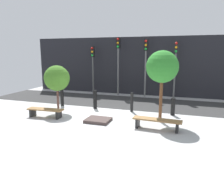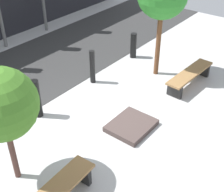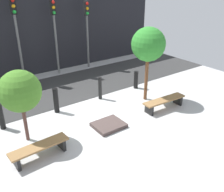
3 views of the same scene
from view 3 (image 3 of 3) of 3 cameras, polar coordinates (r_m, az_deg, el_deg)
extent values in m
plane|color=#AFAFAF|center=(9.73, -2.76, -5.51)|extent=(18.00, 18.00, 0.00)
cube|color=#303030|center=(12.65, -11.99, 1.53)|extent=(18.00, 3.69, 0.01)
cube|color=black|center=(14.75, -17.84, 12.94)|extent=(16.20, 0.50, 4.26)
cube|color=black|center=(7.91, -20.98, -13.91)|extent=(0.12, 0.46, 0.37)
cube|color=black|center=(8.30, -11.51, -10.52)|extent=(0.12, 0.46, 0.37)
cube|color=olive|center=(7.95, -16.29, -10.97)|extent=(1.83, 0.55, 0.06)
cube|color=black|center=(10.17, 8.46, -3.07)|extent=(0.12, 0.45, 0.38)
cube|color=black|center=(11.22, 14.80, -0.87)|extent=(0.12, 0.45, 0.38)
cube|color=olive|center=(10.58, 11.89, -0.85)|extent=(2.01, 0.55, 0.06)
cube|color=#453835|center=(9.28, -0.76, -6.65)|extent=(1.10, 0.93, 0.14)
cylinder|color=brown|center=(8.72, -19.25, -5.47)|extent=(0.12, 0.12, 1.44)
sphere|color=#437B26|center=(8.25, -20.31, 1.05)|extent=(1.34, 1.34, 1.34)
cylinder|color=brown|center=(11.05, 7.86, 4.27)|extent=(0.15, 0.15, 2.12)
sphere|color=#30872E|center=(10.63, 8.32, 11.61)|extent=(1.43, 1.43, 1.43)
cylinder|color=black|center=(9.81, -24.05, -4.32)|extent=(0.20, 0.20, 0.98)
cylinder|color=black|center=(10.30, -12.68, -0.99)|extent=(0.21, 0.21, 1.05)
cylinder|color=black|center=(11.20, -2.74, 1.78)|extent=(0.16, 0.16, 1.04)
cylinder|color=black|center=(12.43, 5.50, 3.72)|extent=(0.21, 0.21, 0.87)
cylinder|color=#616161|center=(13.65, -20.57, 11.50)|extent=(0.12, 0.12, 4.20)
cube|color=black|center=(13.39, -21.72, 18.58)|extent=(0.28, 0.16, 0.78)
sphere|color=red|center=(13.27, -21.77, 19.66)|extent=(0.17, 0.17, 0.17)
sphere|color=orange|center=(13.29, -21.59, 18.56)|extent=(0.17, 0.17, 0.17)
sphere|color=green|center=(13.32, -21.40, 17.46)|extent=(0.17, 0.17, 0.17)
cylinder|color=slate|center=(14.31, -12.72, 12.69)|extent=(0.12, 0.12, 4.02)
cube|color=black|center=(14.07, -13.37, 19.14)|extent=(0.28, 0.16, 0.78)
sphere|color=red|center=(13.95, -13.30, 20.17)|extent=(0.17, 0.17, 0.17)
sphere|color=orange|center=(13.97, -13.19, 19.12)|extent=(0.17, 0.17, 0.17)
sphere|color=green|center=(14.00, -13.08, 18.06)|extent=(0.17, 0.17, 0.17)
cylinder|color=#5F5F5F|center=(15.22, -5.62, 13.56)|extent=(0.12, 0.12, 3.86)
cube|color=black|center=(14.99, -5.88, 19.32)|extent=(0.28, 0.16, 0.78)
sphere|color=red|center=(14.87, -5.71, 20.29)|extent=(0.17, 0.17, 0.17)
sphere|color=orange|center=(14.90, -5.66, 19.30)|extent=(0.17, 0.17, 0.17)
sphere|color=green|center=(14.93, -5.62, 18.31)|extent=(0.17, 0.17, 0.17)
camera|label=1|loc=(8.76, 67.78, -3.04)|focal=35.00mm
camera|label=2|loc=(3.19, -46.87, 17.56)|focal=50.00mm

